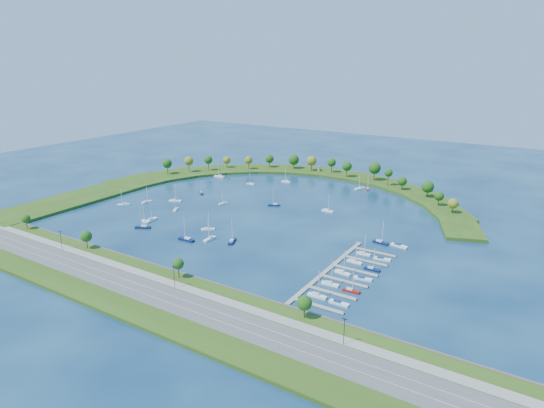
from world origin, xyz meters
The scene contains 38 objects.
ground centered at (0.00, 0.00, 0.00)m, with size 700.00×700.00×0.00m, color #072245.
south_shoreline centered at (0.03, -122.88, 1.00)m, with size 420.00×43.10×11.60m.
breakwater centered at (-46.33, 48.72, 0.99)m, with size 286.74×247.64×2.00m.
breakwater_trees centered at (-11.62, 91.17, 10.59)m, with size 239.70×88.66×15.16m.
harbor_tower centered at (-14.79, 114.86, 4.43)m, with size 2.60×2.60×4.75m.
dock_system centered at (85.30, -61.00, 0.35)m, with size 24.28×82.00×1.60m.
moored_boat_0 centered at (-5.80, -68.00, 0.99)m, with size 9.97×3.02×14.56m.
moored_boat_1 centered at (-81.56, 57.58, 0.97)m, with size 9.70×3.13×14.09m.
moored_boat_2 centered at (17.39, -56.47, 0.95)m, with size 5.88×9.51×13.55m.
moored_boat_3 centered at (-49.40, -30.26, 0.86)m, with size 4.65×7.23×10.34m.
moored_boat_4 centered at (-63.46, -16.09, 0.94)m, with size 9.11×6.14×13.10m.
moored_boat_5 centered at (-23.87, 73.02, 0.89)m, with size 7.95×2.80×11.46m.
moored_boat_6 centered at (-41.59, -66.88, 0.96)m, with size 9.49×6.53×13.70m.
moored_boat_7 centered at (41.37, 87.55, 0.86)m, with size 4.51×7.31×10.42m.
moored_boat_8 centered at (-6.43, -48.64, 0.90)m, with size 7.52×7.00×11.82m.
moored_boat_9 centered at (-78.67, -28.62, 0.89)m, with size 4.06×8.14×11.53m.
moored_boat_10 centered at (-60.46, 9.18, 0.87)m, with size 6.67×6.29×10.54m.
moored_boat_11 centered at (-48.44, -59.15, 0.88)m, with size 7.57×5.64×11.08m.
moored_boat_12 centered at (1.76, 13.06, 0.91)m, with size 8.37×5.68×12.05m.
moored_boat_13 centered at (-45.02, 52.03, 0.85)m, with size 6.83×3.10×9.69m.
moored_boat_14 centered at (35.93, 85.39, 0.95)m, with size 6.73×9.25×13.47m.
moored_boat_15 centered at (-47.19, -54.91, 0.97)m, with size 3.76×9.79×14.03m.
moored_boat_16 centered at (-87.92, -41.65, 0.91)m, with size 7.04×7.80×12.10m.
moored_boat_17 centered at (4.43, -60.05, 0.92)m, with size 2.72×8.50×12.35m.
moored_boat_18 centered at (38.72, 21.01, 0.91)m, with size 8.29×2.55×12.09m.
moored_boat_19 centered at (-30.66, -2.31, 0.86)m, with size 4.38×7.10×10.11m.
docked_boat_0 centered at (85.51, -87.13, 0.92)m, with size 8.58×2.73×12.48m.
docked_boat_1 centered at (95.97, -87.76, 0.64)m, with size 8.57×2.50×1.74m.
docked_boat_2 centered at (85.52, -74.20, 0.91)m, with size 8.29×2.85×11.98m.
docked_boat_3 centered at (96.03, -74.94, 0.89)m, with size 7.86×2.67×11.38m.
docked_boat_4 centered at (85.52, -60.41, 0.90)m, with size 8.33×3.40×11.89m.
docked_boat_5 centered at (95.98, -61.22, 0.63)m, with size 8.60×3.40×1.71m.
docked_boat_6 centered at (85.53, -45.73, 0.89)m, with size 7.91×2.57×11.48m.
docked_boat_7 centered at (96.03, -49.31, 0.89)m, with size 7.82×2.30×11.44m.
docked_boat_8 centered at (85.53, -33.94, 0.88)m, with size 7.54×2.48×10.94m.
docked_boat_9 centered at (95.98, -35.20, 0.64)m, with size 8.85×3.64×1.75m.
docked_boat_10 centered at (87.91, -14.34, 0.94)m, with size 9.11×3.55×13.05m.
docked_boat_11 centered at (97.87, -13.49, 0.69)m, with size 9.53×3.98×1.88m.
Camera 1 is at (163.73, -247.83, 97.27)m, focal length 30.70 mm.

